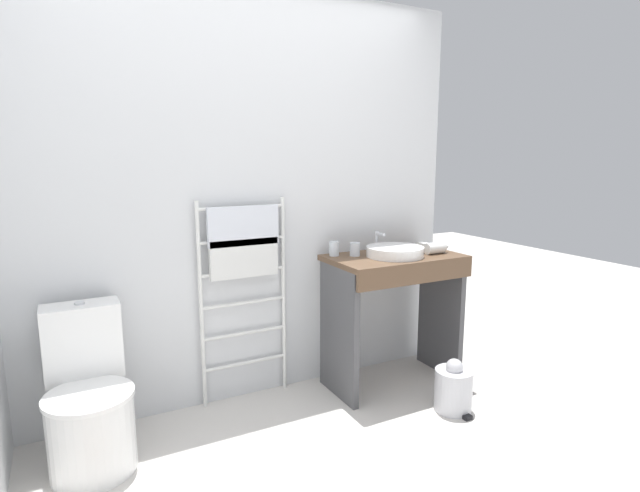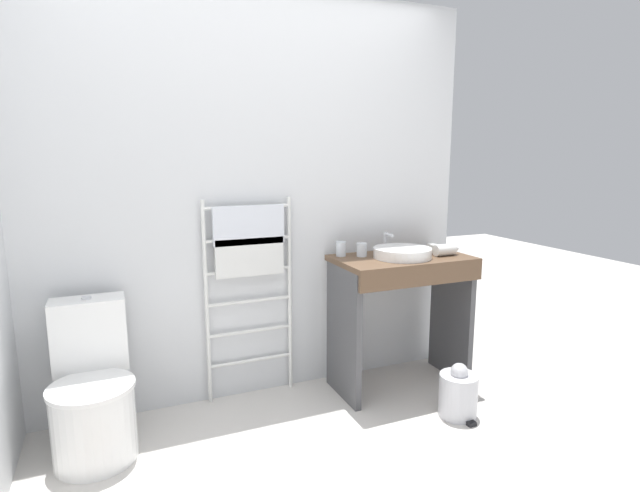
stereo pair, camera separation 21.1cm
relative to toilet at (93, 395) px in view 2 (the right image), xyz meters
The scene contains 10 objects.
wall_back 1.41m from the toilet, 22.16° to the left, with size 2.92×0.12×2.51m, color silver.
toilet is the anchor object (origin of this frame).
towel_radiator 1.14m from the toilet, 17.14° to the left, with size 0.56×0.06×1.27m.
vanity_counter 1.88m from the toilet, ahead, with size 0.87×0.51×0.88m.
sink_basin 1.94m from the toilet, ahead, with size 0.37×0.37×0.06m.
faucet 1.97m from the toilet, ahead, with size 0.02×0.10×0.13m.
cup_near_wall 1.64m from the toilet, ahead, with size 0.06×0.06×0.10m.
cup_near_edge 1.74m from the toilet, ahead, with size 0.07×0.07×0.09m.
hair_dryer 2.23m from the toilet, ahead, with size 0.19×0.16×0.08m.
trash_bin 2.02m from the toilet, 12.68° to the right, with size 0.23×0.26×0.33m.
Camera 2 is at (-0.83, -1.69, 1.52)m, focal length 28.00 mm.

